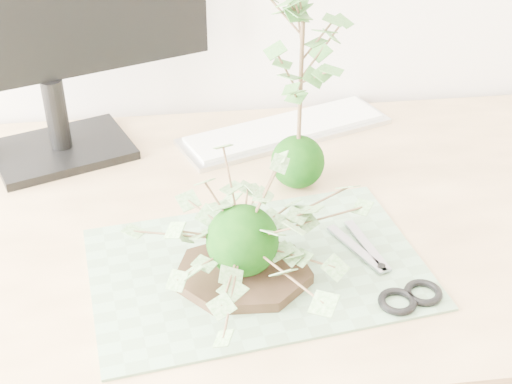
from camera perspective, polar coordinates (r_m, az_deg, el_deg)
desk at (r=1.12m, az=2.82°, el=-5.37°), size 1.60×0.70×0.74m
cutting_mat at (r=0.96m, az=0.09°, el=-6.07°), size 0.47×0.35×0.00m
stone_dish at (r=0.93m, az=-1.06°, el=-6.55°), size 0.20×0.20×0.01m
ivy_kokedama at (r=0.87m, az=-1.12°, el=-1.62°), size 0.34×0.34×0.19m
maple_kokedama at (r=1.02m, az=3.73°, el=12.28°), size 0.20×0.20×0.35m
keyboard at (r=1.28m, az=2.36°, el=4.99°), size 0.40×0.24×0.01m
scissors at (r=0.93m, az=10.84°, el=-7.42°), size 0.10×0.20×0.01m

